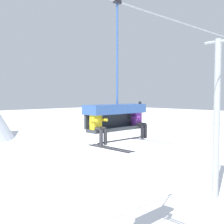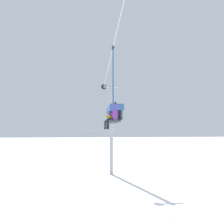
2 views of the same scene
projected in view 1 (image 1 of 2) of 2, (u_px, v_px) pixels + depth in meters
name	position (u px, v px, depth m)	size (l,w,h in m)	color
lift_tower_far	(217.00, 115.00, 16.01)	(0.36, 1.88, 9.26)	#9EA3A8
lift_cable	(117.00, 2.00, 9.06)	(19.70, 0.05, 0.05)	#9EA3A8
chairlift_chair	(116.00, 112.00, 9.32)	(2.32, 0.74, 4.54)	#33383D
skier_yellow	(99.00, 125.00, 8.52)	(0.46, 1.70, 1.23)	yellow
skier_purple	(139.00, 120.00, 9.84)	(0.48, 1.70, 1.34)	purple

